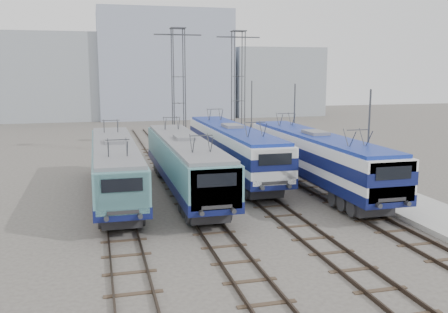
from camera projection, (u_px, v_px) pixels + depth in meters
ground at (245, 219)px, 27.68m from camera, size 160.00×160.00×0.00m
platform at (343, 177)px, 37.81m from camera, size 4.00×70.00×0.30m
locomotive_far_left at (115, 165)px, 31.72m from camera, size 2.80×17.67×3.32m
locomotive_center_left at (185, 161)px, 32.70m from camera, size 2.87×18.11×3.41m
locomotive_center_right at (233, 146)px, 38.06m from camera, size 2.99×18.90×3.55m
locomotive_far_right at (316, 155)px, 34.23m from camera, size 2.97×18.77×3.53m
catenary_tower_west at (179, 86)px, 47.52m from camera, size 4.50×1.20×12.00m
catenary_tower_east at (238, 85)px, 51.03m from camera, size 4.50×1.20×12.00m
mast_front at (368, 146)px, 31.11m from camera, size 0.12×0.12×7.00m
mast_mid at (294, 125)px, 42.56m from camera, size 0.12×0.12×7.00m
mast_rear at (252, 113)px, 54.00m from camera, size 0.12×0.12×7.00m
building_west at (55, 77)px, 82.15m from camera, size 18.00×12.00×14.00m
building_center at (163, 65)px, 86.25m from camera, size 22.00×14.00×18.00m
building_east at (272, 82)px, 91.71m from camera, size 16.00×12.00×12.00m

